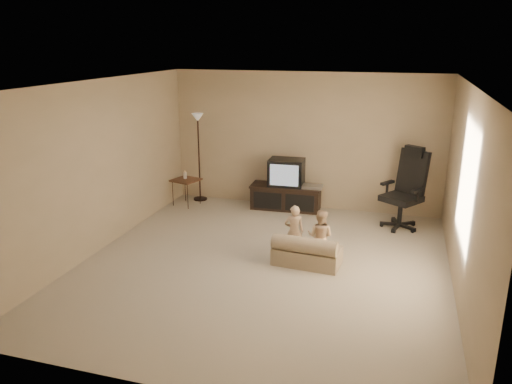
% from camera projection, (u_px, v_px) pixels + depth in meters
% --- Properties ---
extents(floor, '(5.50, 5.50, 0.00)m').
position_uv_depth(floor, '(263.00, 265.00, 6.99)').
color(floor, '#B1A58C').
rests_on(floor, ground).
extents(room_shell, '(5.50, 5.50, 5.50)m').
position_uv_depth(room_shell, '(264.00, 160.00, 6.55)').
color(room_shell, silver).
rests_on(room_shell, floor).
extents(tv_stand, '(1.34, 0.54, 0.95)m').
position_uv_depth(tv_stand, '(286.00, 188.00, 9.24)').
color(tv_stand, black).
rests_on(tv_stand, floor).
extents(office_chair, '(0.87, 0.88, 1.37)m').
position_uv_depth(office_chair, '(404.00, 199.00, 8.30)').
color(office_chair, black).
rests_on(office_chair, floor).
extents(side_table, '(0.56, 0.56, 0.68)m').
position_uv_depth(side_table, '(186.00, 180.00, 9.45)').
color(side_table, brown).
rests_on(side_table, floor).
extents(floor_lamp, '(0.27, 0.27, 1.71)m').
position_uv_depth(floor_lamp, '(198.00, 138.00, 9.52)').
color(floor_lamp, black).
rests_on(floor_lamp, floor).
extents(child_sofa, '(0.96, 0.59, 0.45)m').
position_uv_depth(child_sofa, '(306.00, 253.00, 6.96)').
color(child_sofa, tan).
rests_on(child_sofa, floor).
extents(toddler_left, '(0.33, 0.27, 0.78)m').
position_uv_depth(toddler_left, '(294.00, 231.00, 7.17)').
color(toddler_left, '#DAB188').
rests_on(toddler_left, floor).
extents(toddler_right, '(0.41, 0.27, 0.78)m').
position_uv_depth(toddler_right, '(320.00, 236.00, 6.98)').
color(toddler_right, '#DAB188').
rests_on(toddler_right, floor).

